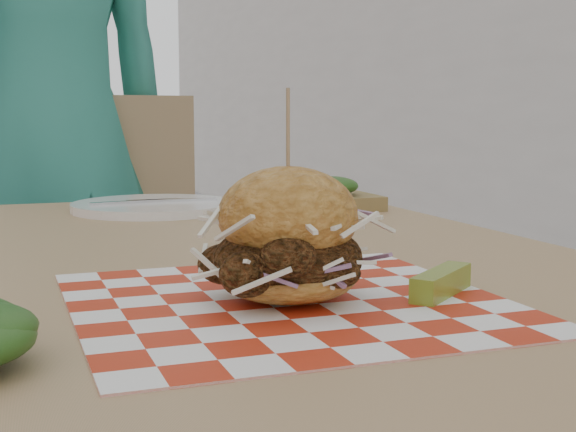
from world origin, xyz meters
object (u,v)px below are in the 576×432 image
Objects in this scene: diner at (51,129)px; patio_table at (224,319)px; patio_chair at (109,274)px; sandwich at (288,243)px.

patio_table is at bearing 78.71° from diner.
patio_table is at bearing -98.27° from patio_chair.
diner is 1.24m from sandwich.
patio_table is 0.29m from sandwich.
diner is 9.70× the size of sandwich.
diner is 0.35m from patio_chair.
patio_table is at bearing 87.24° from sandwich.
sandwich is (0.11, -1.23, -0.07)m from diner.
sandwich is at bearing -92.76° from patio_table.
diner is 1.46× the size of patio_table.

